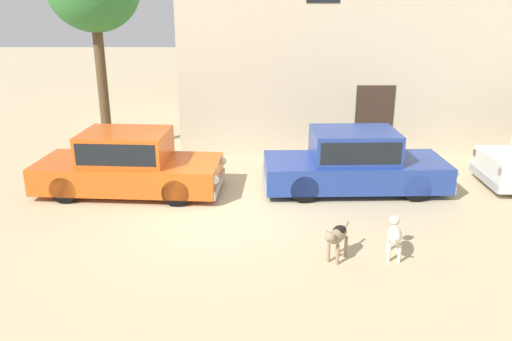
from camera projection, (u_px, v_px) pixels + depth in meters
ground_plane at (210, 213)px, 10.97m from camera, size 80.00×80.00×0.00m
parked_sedan_nearest at (129, 163)px, 11.94m from camera, size 4.52×2.03×1.49m
parked_sedan_second at (355, 161)px, 12.06m from camera, size 4.48×1.81×1.48m
apartment_block at (433, 25)px, 16.62m from camera, size 16.02×6.15×7.19m
stray_dog_spotted at (395, 234)px, 9.01m from camera, size 0.36×0.99×0.67m
stray_dog_tan at (338, 236)px, 8.85m from camera, size 0.58×0.86×0.70m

